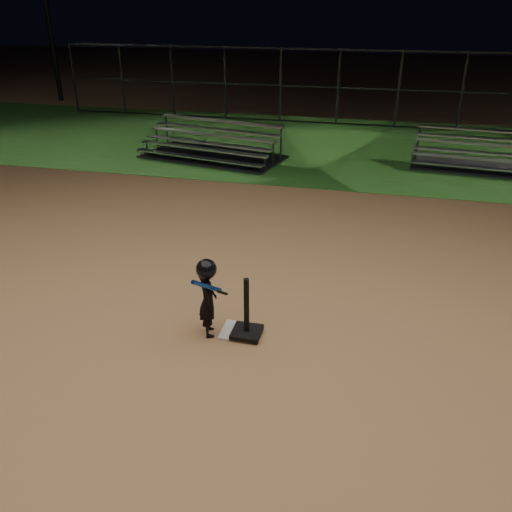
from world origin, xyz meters
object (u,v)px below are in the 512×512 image
at_px(batting_tee, 247,324).
at_px(bleacher_left, 212,151).
at_px(home_plate, 239,331).
at_px(child_batter, 208,295).
at_px(bleacher_right, 485,161).

height_order(batting_tee, bleacher_left, bleacher_left).
height_order(home_plate, child_batter, child_batter).
relative_size(child_batter, bleacher_right, 0.29).
bearing_deg(child_batter, bleacher_right, -52.18).
bearing_deg(home_plate, bleacher_right, 63.73).
bearing_deg(home_plate, bleacher_left, 110.15).
distance_m(batting_tee, bleacher_left, 8.55).
relative_size(batting_tee, bleacher_left, 0.20).
bearing_deg(bleacher_left, batting_tee, -57.39).
bearing_deg(batting_tee, home_plate, 157.91).
xyz_separation_m(child_batter, bleacher_left, (-2.54, 8.05, -0.39)).
bearing_deg(bleacher_left, bleacher_right, 17.62).
bearing_deg(bleacher_left, home_plate, -58.07).
relative_size(bleacher_left, bleacher_right, 1.08).
bearing_deg(bleacher_right, home_plate, -110.30).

